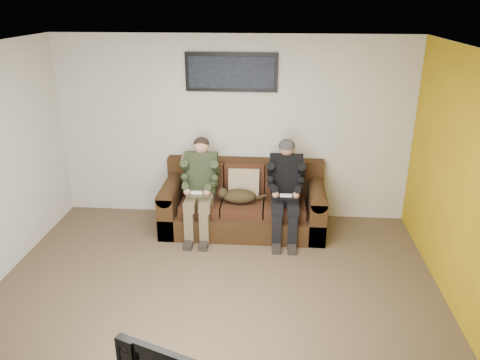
# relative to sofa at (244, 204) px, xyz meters

# --- Properties ---
(floor) EXTENTS (5.00, 5.00, 0.00)m
(floor) POSITION_rel_sofa_xyz_m (-0.19, -1.83, -0.34)
(floor) COLOR brown
(floor) RESTS_ON ground
(ceiling) EXTENTS (5.00, 5.00, 0.00)m
(ceiling) POSITION_rel_sofa_xyz_m (-0.19, -1.83, 2.26)
(ceiling) COLOR silver
(ceiling) RESTS_ON ground
(wall_back) EXTENTS (5.00, 0.00, 5.00)m
(wall_back) POSITION_rel_sofa_xyz_m (-0.19, 0.42, 0.96)
(wall_back) COLOR beige
(wall_back) RESTS_ON ground
(wall_front) EXTENTS (5.00, 0.00, 5.00)m
(wall_front) POSITION_rel_sofa_xyz_m (-0.19, -4.08, 0.96)
(wall_front) COLOR beige
(wall_front) RESTS_ON ground
(wall_right) EXTENTS (0.00, 4.50, 4.50)m
(wall_right) POSITION_rel_sofa_xyz_m (2.31, -1.83, 0.96)
(wall_right) COLOR beige
(wall_right) RESTS_ON ground
(accent_wall_right) EXTENTS (0.00, 4.50, 4.50)m
(accent_wall_right) POSITION_rel_sofa_xyz_m (2.30, -1.83, 0.96)
(accent_wall_right) COLOR #BB9512
(accent_wall_right) RESTS_ON ground
(sofa) EXTENTS (2.21, 0.96, 0.91)m
(sofa) POSITION_rel_sofa_xyz_m (0.00, 0.00, 0.00)
(sofa) COLOR #35200F
(sofa) RESTS_ON ground
(throw_pillow) EXTENTS (0.42, 0.20, 0.42)m
(throw_pillow) POSITION_rel_sofa_xyz_m (0.00, 0.04, 0.30)
(throw_pillow) COLOR tan
(throw_pillow) RESTS_ON sofa
(throw_blanket) EXTENTS (0.45, 0.22, 0.08)m
(throw_blanket) POSITION_rel_sofa_xyz_m (-0.67, 0.28, 0.56)
(throw_blanket) COLOR gray
(throw_blanket) RESTS_ON sofa
(person_left) EXTENTS (0.51, 0.87, 1.30)m
(person_left) POSITION_rel_sofa_xyz_m (-0.57, -0.19, 0.39)
(person_left) COLOR brown
(person_left) RESTS_ON sofa
(person_right) EXTENTS (0.51, 0.86, 1.31)m
(person_right) POSITION_rel_sofa_xyz_m (0.57, -0.19, 0.39)
(person_right) COLOR black
(person_right) RESTS_ON sofa
(cat) EXTENTS (0.66, 0.26, 0.24)m
(cat) POSITION_rel_sofa_xyz_m (-0.07, -0.19, 0.20)
(cat) COLOR #42321A
(cat) RESTS_ON sofa
(framed_poster) EXTENTS (1.25, 0.05, 0.52)m
(framed_poster) POSITION_rel_sofa_xyz_m (-0.20, 0.39, 1.76)
(framed_poster) COLOR black
(framed_poster) RESTS_ON wall_back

